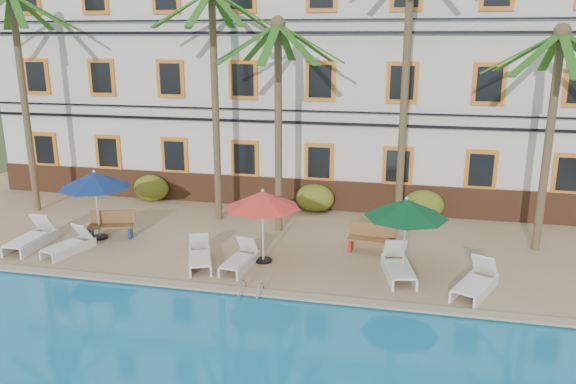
% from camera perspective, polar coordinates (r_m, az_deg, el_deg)
% --- Properties ---
extents(ground, '(100.00, 100.00, 0.00)m').
position_cam_1_polar(ground, '(16.42, -6.21, -9.27)').
color(ground, '#384C23').
rests_on(ground, ground).
extents(pool_deck, '(30.00, 12.00, 0.25)m').
position_cam_1_polar(pool_deck, '(20.83, -1.86, -3.36)').
color(pool_deck, tan).
rests_on(pool_deck, ground).
extents(pool_coping, '(30.00, 0.35, 0.06)m').
position_cam_1_polar(pool_coping, '(15.53, -7.31, -9.67)').
color(pool_coping, tan).
rests_on(pool_coping, pool_deck).
extents(hotel_building, '(25.40, 6.44, 10.22)m').
position_cam_1_polar(hotel_building, '(24.61, 0.94, 12.05)').
color(hotel_building, silver).
rests_on(hotel_building, pool_deck).
extents(palm_a, '(4.38, 4.38, 8.35)m').
position_cam_1_polar(palm_a, '(23.39, -25.51, 10.93)').
color(palm_a, brown).
rests_on(palm_a, pool_deck).
extents(palm_b, '(4.38, 4.38, 8.37)m').
position_cam_1_polar(palm_b, '(20.22, -7.50, 11.82)').
color(palm_b, brown).
rests_on(palm_b, pool_deck).
extents(palm_c, '(4.38, 4.38, 7.26)m').
position_cam_1_polar(palm_c, '(18.82, -1.00, 9.72)').
color(palm_c, brown).
rests_on(palm_c, pool_deck).
extents(palm_d, '(4.38, 4.38, 9.77)m').
position_cam_1_polar(palm_d, '(19.41, 11.99, 13.80)').
color(palm_d, brown).
rests_on(palm_d, pool_deck).
extents(palm_e, '(4.38, 4.38, 7.00)m').
position_cam_1_polar(palm_e, '(18.80, 25.31, 7.78)').
color(palm_e, brown).
rests_on(palm_e, pool_deck).
extents(shrub_left, '(1.50, 0.90, 1.10)m').
position_cam_1_polar(shrub_left, '(23.92, -13.72, 0.39)').
color(shrub_left, '#1A5016').
rests_on(shrub_left, pool_deck).
extents(shrub_mid, '(1.50, 0.90, 1.10)m').
position_cam_1_polar(shrub_mid, '(21.84, 2.76, -0.61)').
color(shrub_mid, '#1A5016').
rests_on(shrub_mid, pool_deck).
extents(shrub_right, '(1.50, 0.90, 1.10)m').
position_cam_1_polar(shrub_right, '(21.57, 13.61, -1.25)').
color(shrub_right, '#1A5016').
rests_on(shrub_right, pool_deck).
extents(umbrella_blue, '(2.38, 2.38, 2.38)m').
position_cam_1_polar(umbrella_blue, '(19.59, -19.05, 1.13)').
color(umbrella_blue, black).
rests_on(umbrella_blue, pool_deck).
extents(umbrella_red, '(2.29, 2.29, 2.29)m').
position_cam_1_polar(umbrella_red, '(16.58, -2.59, -0.82)').
color(umbrella_red, black).
rests_on(umbrella_red, pool_deck).
extents(umbrella_green, '(2.34, 2.34, 2.34)m').
position_cam_1_polar(umbrella_green, '(15.91, 11.93, -1.68)').
color(umbrella_green, black).
rests_on(umbrella_green, pool_deck).
extents(lounger_a, '(0.78, 2.05, 0.96)m').
position_cam_1_polar(lounger_a, '(20.06, -24.58, -4.24)').
color(lounger_a, white).
rests_on(lounger_a, pool_deck).
extents(lounger_b, '(1.06, 1.83, 0.81)m').
position_cam_1_polar(lounger_b, '(19.11, -21.33, -4.98)').
color(lounger_b, white).
rests_on(lounger_b, pool_deck).
extents(lounger_c, '(1.27, 1.91, 0.85)m').
position_cam_1_polar(lounger_c, '(17.06, -8.95, -6.46)').
color(lounger_c, white).
rests_on(lounger_c, pool_deck).
extents(lounger_d, '(0.81, 1.78, 0.81)m').
position_cam_1_polar(lounger_d, '(16.75, -4.86, -6.80)').
color(lounger_d, white).
rests_on(lounger_d, pool_deck).
extents(lounger_e, '(1.10, 2.07, 0.93)m').
position_cam_1_polar(lounger_e, '(16.40, 11.14, -7.41)').
color(lounger_e, white).
rests_on(lounger_e, pool_deck).
extents(lounger_f, '(1.42, 2.04, 0.91)m').
position_cam_1_polar(lounger_f, '(15.92, 18.53, -8.70)').
color(lounger_f, white).
rests_on(lounger_f, pool_deck).
extents(bench_left, '(1.57, 0.92, 0.93)m').
position_cam_1_polar(bench_left, '(19.97, -17.57, -3.14)').
color(bench_left, olive).
rests_on(bench_left, pool_deck).
extents(bench_right, '(1.54, 0.64, 0.93)m').
position_cam_1_polar(bench_right, '(17.97, 8.53, -4.64)').
color(bench_right, olive).
rests_on(bench_right, pool_deck).
extents(pool_ladder, '(0.54, 0.74, 0.74)m').
position_cam_1_polar(pool_ladder, '(15.17, -3.75, -10.34)').
color(pool_ladder, silver).
rests_on(pool_ladder, ground).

